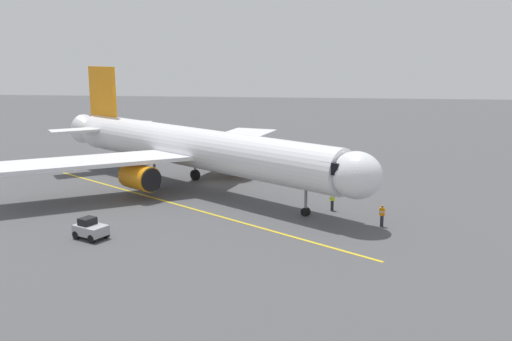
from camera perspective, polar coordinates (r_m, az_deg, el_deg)
ground_plane at (r=57.42m, az=-4.08°, el=-1.37°), size 220.00×220.00×0.00m
apron_lead_in_line at (r=49.87m, az=-7.61°, el=-3.50°), size 32.55×23.64×0.01m
airplane at (r=54.91m, az=-6.37°, el=2.23°), size 34.91×31.29×11.50m
ground_crew_marshaller at (r=48.09m, az=7.67°, el=-2.99°), size 0.47×0.40×1.71m
ground_crew_wing_walker at (r=44.43m, az=12.55°, el=-4.42°), size 0.47×0.40×1.71m
tug_near_nose at (r=42.42m, az=-16.32°, el=-5.66°), size 2.72×2.35×1.50m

